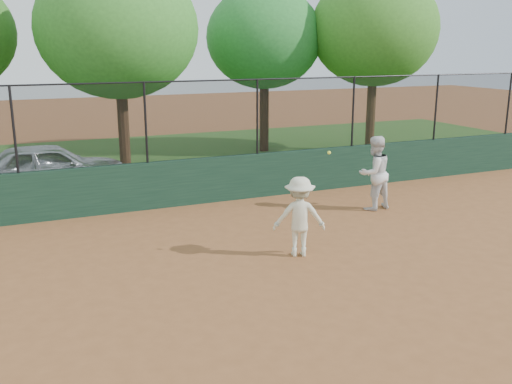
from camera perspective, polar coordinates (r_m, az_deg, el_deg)
name	(u,v)px	position (r m, az deg, el deg)	size (l,w,h in m)	color
ground	(265,297)	(9.57, 0.91, -10.49)	(80.00, 80.00, 0.00)	brown
back_wall	(168,184)	(14.76, -8.79, 0.80)	(26.00, 0.20, 1.20)	#193725
grass_strip	(124,164)	(20.62, -13.08, 2.77)	(36.00, 12.00, 0.01)	#234A17
parked_car	(50,168)	(17.03, -19.95, 2.30)	(1.68, 4.19, 1.43)	silver
player_second	(374,173)	(14.60, 11.73, 1.87)	(0.91, 0.71, 1.87)	silver
player_main	(299,217)	(11.17, 4.36, -2.47)	(1.17, 0.93, 2.13)	beige
fence_assembly	(164,120)	(14.46, -9.15, 7.10)	(26.00, 0.06, 2.00)	black
tree_2	(118,29)	(19.07, -13.64, 15.56)	(5.08, 4.62, 6.75)	#442918
tree_3	(264,38)	(22.24, 0.85, 15.14)	(4.43, 4.03, 6.24)	#3A2213
tree_4	(375,29)	(22.75, 11.81, 15.64)	(4.94, 4.49, 6.78)	#4A311A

